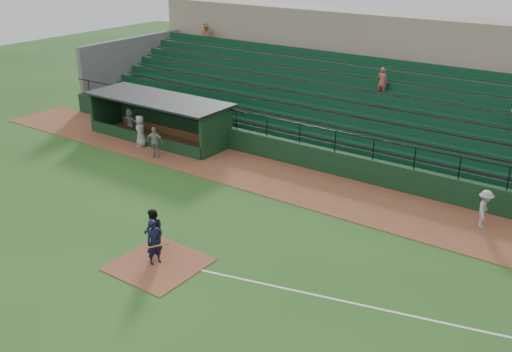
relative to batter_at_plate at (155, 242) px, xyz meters
The scene contains 12 objects.
ground 1.33m from the batter_at_plate, 81.91° to the left, with size 90.00×90.00×0.00m, color #26511A.
warning_track 9.04m from the batter_at_plate, 89.09° to the left, with size 40.00×4.00×0.03m, color brown.
home_plate_dirt 0.86m from the batter_at_plate, ahead, with size 3.00×3.00×0.03m, color brown.
foul_line 8.48m from the batter_at_plate, 15.13° to the left, with size 18.00×0.09×0.01m, color white.
stadium_structure 17.52m from the batter_at_plate, 89.53° to the left, with size 38.00×13.08×6.40m.
dugout 14.28m from the batter_at_plate, 132.30° to the left, with size 8.90×3.20×2.42m.
batter_at_plate is the anchor object (origin of this frame).
umpire 0.88m from the batter_at_plate, 137.35° to the left, with size 0.83×0.64×1.70m, color black.
runner 13.00m from the batter_at_plate, 47.70° to the left, with size 1.03×0.59×1.59m, color #A6A19B.
dugout_player_a 10.91m from the batter_at_plate, 134.66° to the left, with size 0.97×0.40×1.65m, color #99958F.
dugout_player_b 12.79m from the batter_at_plate, 138.00° to the left, with size 0.85×0.56×1.75m, color #99958F.
dugout_player_c 14.80m from the batter_at_plate, 139.92° to the left, with size 1.54×0.49×1.66m, color gray.
Camera 1 is at (13.25, -13.63, 10.93)m, focal length 40.75 mm.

